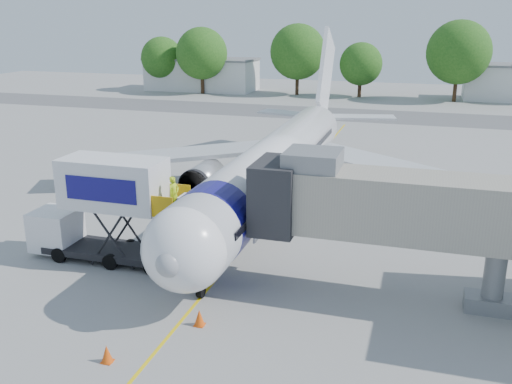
# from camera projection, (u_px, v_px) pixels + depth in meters

# --- Properties ---
(ground) EXTENTS (160.00, 160.00, 0.00)m
(ground) POSITION_uv_depth(u_px,v_px,m) (260.00, 226.00, 34.64)
(ground) COLOR gray
(ground) RESTS_ON ground
(guidance_line) EXTENTS (0.15, 70.00, 0.01)m
(guidance_line) POSITION_uv_depth(u_px,v_px,m) (260.00, 226.00, 34.64)
(guidance_line) COLOR yellow
(guidance_line) RESTS_ON ground
(taxiway_strip) EXTENTS (120.00, 10.00, 0.01)m
(taxiway_strip) POSITION_uv_depth(u_px,v_px,m) (353.00, 115.00, 73.00)
(taxiway_strip) COLOR #59595B
(taxiway_strip) RESTS_ON ground
(aircraft) EXTENTS (34.17, 37.73, 11.35)m
(aircraft) POSITION_uv_depth(u_px,v_px,m) (278.00, 163.00, 37.53)
(aircraft) COLOR white
(aircraft) RESTS_ON ground
(jet_bridge) EXTENTS (13.90, 3.20, 6.60)m
(jet_bridge) POSITION_uv_depth(u_px,v_px,m) (391.00, 207.00, 24.74)
(jet_bridge) COLOR gray
(jet_bridge) RESTS_ON ground
(catering_hiloader) EXTENTS (8.50, 2.44, 5.50)m
(catering_hiloader) POSITION_uv_depth(u_px,v_px,m) (104.00, 210.00, 29.16)
(catering_hiloader) COLOR black
(catering_hiloader) RESTS_ON ground
(safety_cone_a) EXTENTS (0.45, 0.45, 0.72)m
(safety_cone_a) POSITION_uv_depth(u_px,v_px,m) (199.00, 318.00, 23.52)
(safety_cone_a) COLOR #DF4B0B
(safety_cone_a) RESTS_ON ground
(safety_cone_b) EXTENTS (0.44, 0.44, 0.70)m
(safety_cone_b) POSITION_uv_depth(u_px,v_px,m) (107.00, 354.00, 21.03)
(safety_cone_b) COLOR #DF4B0B
(safety_cone_b) RESTS_ON ground
(outbuilding_left) EXTENTS (18.40, 8.40, 5.30)m
(outbuilding_left) POSITION_uv_depth(u_px,v_px,m) (202.00, 74.00, 96.41)
(outbuilding_left) COLOR silver
(outbuilding_left) RESTS_ON ground
(tree_a) EXTENTS (6.94, 6.94, 8.85)m
(tree_a) POSITION_uv_depth(u_px,v_px,m) (162.00, 58.00, 94.92)
(tree_a) COLOR #382314
(tree_a) RESTS_ON ground
(tree_b) EXTENTS (8.21, 8.21, 10.47)m
(tree_b) POSITION_uv_depth(u_px,v_px,m) (202.00, 53.00, 90.82)
(tree_b) COLOR #382314
(tree_b) RESTS_ON ground
(tree_c) EXTENTS (8.65, 8.65, 11.03)m
(tree_c) POSITION_uv_depth(u_px,v_px,m) (298.00, 52.00, 89.25)
(tree_c) COLOR #382314
(tree_c) RESTS_ON ground
(tree_d) EXTENTS (6.52, 6.52, 8.32)m
(tree_d) POSITION_uv_depth(u_px,v_px,m) (361.00, 64.00, 87.22)
(tree_d) COLOR #382314
(tree_d) RESTS_ON ground
(tree_e) EXTENTS (9.16, 9.16, 11.68)m
(tree_e) POSITION_uv_depth(u_px,v_px,m) (459.00, 52.00, 81.99)
(tree_e) COLOR #382314
(tree_e) RESTS_ON ground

